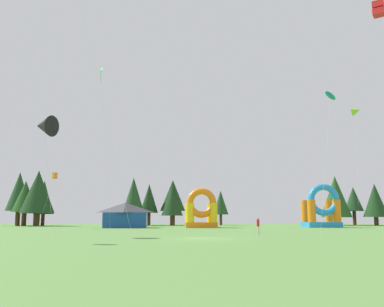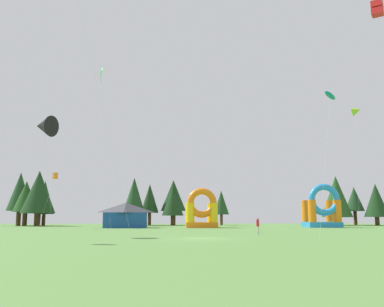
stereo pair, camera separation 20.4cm
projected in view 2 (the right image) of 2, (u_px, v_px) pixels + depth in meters
ground_plane at (202, 239)px, 35.56m from camera, size 120.00×120.00×0.00m
kite_red_box at (377, 9)px, 26.77m from camera, size 4.52×5.98×15.65m
kite_lime_delta at (356, 111)px, 58.53m from camera, size 2.82×3.79×17.26m
kite_green_diamond at (101, 73)px, 59.52m from camera, size 1.87×4.49×22.85m
kite_black_delta at (44, 126)px, 41.19m from camera, size 2.77×3.21×11.85m
kite_orange_box at (55, 176)px, 62.60m from camera, size 1.88×2.56×8.29m
kite_teal_parafoil at (330, 96)px, 39.75m from camera, size 3.70×3.96×13.82m
person_far_side at (258, 225)px, 42.58m from camera, size 0.41×0.41×1.71m
inflatable_orange_dome at (322, 211)px, 67.14m from camera, size 5.37×4.50×6.94m
inflatable_red_slide at (201, 213)px, 65.78m from camera, size 4.91×4.60×6.18m
festival_tent at (126, 215)px, 64.82m from camera, size 6.45×4.04×3.88m
tree_row_1 at (20, 192)px, 77.94m from camera, size 4.61×4.61×9.96m
tree_row_2 at (26, 197)px, 76.79m from camera, size 4.67×4.67×8.22m
tree_row_3 at (39, 192)px, 75.60m from camera, size 6.14×6.14×10.03m
tree_row_4 at (45, 198)px, 77.43m from camera, size 3.59×3.59×8.29m
tree_row_5 at (134, 197)px, 77.84m from camera, size 4.57×4.57×8.93m
tree_row_6 at (150, 199)px, 80.79m from camera, size 3.48×3.48×7.96m
tree_row_7 at (173, 202)px, 79.44m from camera, size 4.11×4.11×7.21m
tree_row_8 at (173, 196)px, 80.91m from camera, size 4.89×4.89×8.73m
tree_row_9 at (221, 203)px, 81.06m from camera, size 2.97×2.97×6.69m
tree_row_10 at (336, 197)px, 80.69m from camera, size 5.82×5.82×9.52m
tree_row_11 at (354, 199)px, 82.48m from camera, size 3.71×3.71×7.48m
tree_row_12 at (376, 200)px, 77.91m from camera, size 4.45×4.45×7.83m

